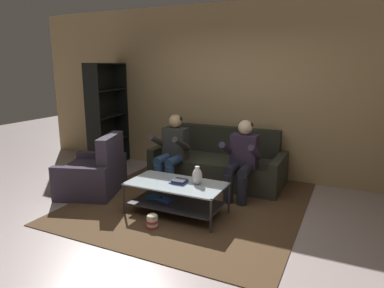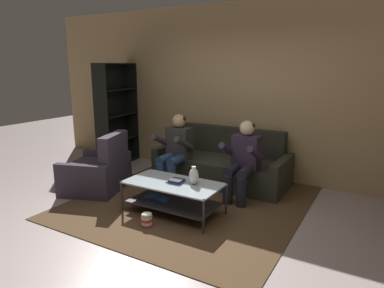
{
  "view_description": "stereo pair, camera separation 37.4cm",
  "coord_description": "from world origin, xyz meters",
  "px_view_note": "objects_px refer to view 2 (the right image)",
  "views": [
    {
      "loc": [
        1.82,
        -3.19,
        1.88
      ],
      "look_at": [
        -0.16,
        0.97,
        0.82
      ],
      "focal_mm": 32.0,
      "sensor_mm": 36.0,
      "label": 1
    },
    {
      "loc": [
        2.15,
        -3.02,
        1.88
      ],
      "look_at": [
        -0.16,
        0.97,
        0.82
      ],
      "focal_mm": 32.0,
      "sensor_mm": 36.0,
      "label": 2
    }
  ],
  "objects_px": {
    "person_seated_right": "(243,158)",
    "coffee_table": "(173,193)",
    "couch": "(222,165)",
    "person_seated_left": "(175,148)",
    "armchair": "(98,172)",
    "bookshelf": "(114,125)",
    "book_stack": "(176,181)",
    "popcorn_tub": "(147,220)",
    "vase": "(194,176)"
  },
  "relations": [
    {
      "from": "person_seated_right",
      "to": "popcorn_tub",
      "type": "xyz_separation_m",
      "value": [
        -0.65,
        -1.39,
        -0.52
      ]
    },
    {
      "from": "coffee_table",
      "to": "person_seated_right",
      "type": "bearing_deg",
      "value": 57.01
    },
    {
      "from": "book_stack",
      "to": "popcorn_tub",
      "type": "xyz_separation_m",
      "value": [
        -0.1,
        -0.5,
        -0.35
      ]
    },
    {
      "from": "couch",
      "to": "vase",
      "type": "distance_m",
      "value": 1.42
    },
    {
      "from": "armchair",
      "to": "popcorn_tub",
      "type": "relative_size",
      "value": 6.4
    },
    {
      "from": "coffee_table",
      "to": "armchair",
      "type": "relative_size",
      "value": 1.07
    },
    {
      "from": "coffee_table",
      "to": "bookshelf",
      "type": "xyz_separation_m",
      "value": [
        -2.22,
        1.35,
        0.49
      ]
    },
    {
      "from": "armchair",
      "to": "popcorn_tub",
      "type": "distance_m",
      "value": 1.57
    },
    {
      "from": "couch",
      "to": "armchair",
      "type": "relative_size",
      "value": 1.85
    },
    {
      "from": "couch",
      "to": "bookshelf",
      "type": "height_order",
      "value": "bookshelf"
    },
    {
      "from": "person_seated_left",
      "to": "bookshelf",
      "type": "height_order",
      "value": "bookshelf"
    },
    {
      "from": "couch",
      "to": "armchair",
      "type": "height_order",
      "value": "armchair"
    },
    {
      "from": "book_stack",
      "to": "couch",
      "type": "bearing_deg",
      "value": 90.78
    },
    {
      "from": "coffee_table",
      "to": "bookshelf",
      "type": "relative_size",
      "value": 0.64
    },
    {
      "from": "coffee_table",
      "to": "bookshelf",
      "type": "distance_m",
      "value": 2.64
    },
    {
      "from": "person_seated_left",
      "to": "book_stack",
      "type": "bearing_deg",
      "value": -56.62
    },
    {
      "from": "couch",
      "to": "coffee_table",
      "type": "bearing_deg",
      "value": -90.88
    },
    {
      "from": "bookshelf",
      "to": "armchair",
      "type": "xyz_separation_m",
      "value": [
        0.75,
        -1.19,
        -0.49
      ]
    },
    {
      "from": "person_seated_left",
      "to": "person_seated_right",
      "type": "distance_m",
      "value": 1.14
    },
    {
      "from": "vase",
      "to": "person_seated_right",
      "type": "bearing_deg",
      "value": 68.83
    },
    {
      "from": "vase",
      "to": "book_stack",
      "type": "xyz_separation_m",
      "value": [
        -0.23,
        -0.06,
        -0.09
      ]
    },
    {
      "from": "person_seated_left",
      "to": "vase",
      "type": "relative_size",
      "value": 4.87
    },
    {
      "from": "vase",
      "to": "bookshelf",
      "type": "distance_m",
      "value": 2.8
    },
    {
      "from": "couch",
      "to": "person_seated_left",
      "type": "distance_m",
      "value": 0.85
    },
    {
      "from": "bookshelf",
      "to": "armchair",
      "type": "relative_size",
      "value": 1.67
    },
    {
      "from": "person_seated_left",
      "to": "book_stack",
      "type": "height_order",
      "value": "person_seated_left"
    },
    {
      "from": "couch",
      "to": "bookshelf",
      "type": "relative_size",
      "value": 1.11
    },
    {
      "from": "vase",
      "to": "coffee_table",
      "type": "bearing_deg",
      "value": -164.06
    },
    {
      "from": "armchair",
      "to": "vase",
      "type": "bearing_deg",
      "value": -2.58
    },
    {
      "from": "couch",
      "to": "vase",
      "type": "relative_size",
      "value": 9.15
    },
    {
      "from": "person_seated_right",
      "to": "bookshelf",
      "type": "bearing_deg",
      "value": 171.1
    },
    {
      "from": "person_seated_right",
      "to": "book_stack",
      "type": "bearing_deg",
      "value": -121.63
    },
    {
      "from": "coffee_table",
      "to": "vase",
      "type": "bearing_deg",
      "value": 15.94
    },
    {
      "from": "person_seated_right",
      "to": "coffee_table",
      "type": "distance_m",
      "value": 1.13
    },
    {
      "from": "popcorn_tub",
      "to": "person_seated_right",
      "type": "bearing_deg",
      "value": 65.11
    },
    {
      "from": "person_seated_left",
      "to": "couch",
      "type": "bearing_deg",
      "value": 43.68
    },
    {
      "from": "couch",
      "to": "bookshelf",
      "type": "bearing_deg",
      "value": -177.37
    },
    {
      "from": "bookshelf",
      "to": "person_seated_right",
      "type": "bearing_deg",
      "value": -8.9
    },
    {
      "from": "person_seated_right",
      "to": "armchair",
      "type": "bearing_deg",
      "value": -159.92
    },
    {
      "from": "person_seated_right",
      "to": "coffee_table",
      "type": "height_order",
      "value": "person_seated_right"
    },
    {
      "from": "armchair",
      "to": "person_seated_left",
      "type": "bearing_deg",
      "value": 39.15
    },
    {
      "from": "bookshelf",
      "to": "armchair",
      "type": "bearing_deg",
      "value": -58.02
    },
    {
      "from": "armchair",
      "to": "popcorn_tub",
      "type": "xyz_separation_m",
      "value": [
        1.42,
        -0.64,
        -0.19
      ]
    },
    {
      "from": "bookshelf",
      "to": "popcorn_tub",
      "type": "height_order",
      "value": "bookshelf"
    },
    {
      "from": "book_stack",
      "to": "person_seated_left",
      "type": "bearing_deg",
      "value": 123.38
    },
    {
      "from": "book_stack",
      "to": "armchair",
      "type": "distance_m",
      "value": 1.53
    },
    {
      "from": "couch",
      "to": "person_seated_left",
      "type": "bearing_deg",
      "value": -136.32
    },
    {
      "from": "person_seated_left",
      "to": "armchair",
      "type": "relative_size",
      "value": 0.98
    },
    {
      "from": "person_seated_left",
      "to": "vase",
      "type": "height_order",
      "value": "person_seated_left"
    },
    {
      "from": "person_seated_left",
      "to": "book_stack",
      "type": "relative_size",
      "value": 5.3
    }
  ]
}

